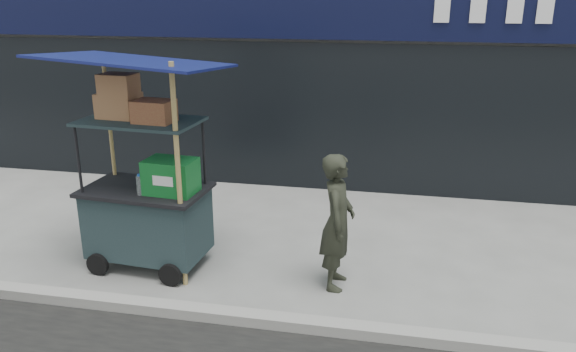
# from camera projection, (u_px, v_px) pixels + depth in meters

# --- Properties ---
(ground) EXTENTS (80.00, 80.00, 0.00)m
(ground) POSITION_uv_depth(u_px,v_px,m) (224.00, 309.00, 5.89)
(ground) COLOR slate
(ground) RESTS_ON ground
(curb) EXTENTS (80.00, 0.18, 0.12)m
(curb) POSITION_uv_depth(u_px,v_px,m) (218.00, 314.00, 5.69)
(curb) COLOR gray
(curb) RESTS_ON ground
(vendor_cart) EXTENTS (1.99, 1.49, 2.56)m
(vendor_cart) POSITION_uv_depth(u_px,v_px,m) (147.00, 196.00, 6.56)
(vendor_cart) COLOR #1B2C2E
(vendor_cart) RESTS_ON ground
(vendor_man) EXTENTS (0.37, 0.57, 1.55)m
(vendor_man) POSITION_uv_depth(u_px,v_px,m) (338.00, 222.00, 6.14)
(vendor_man) COLOR black
(vendor_man) RESTS_ON ground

